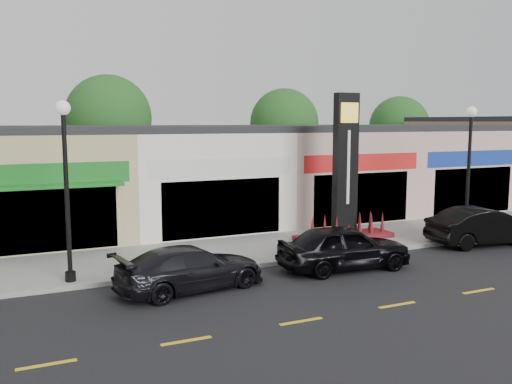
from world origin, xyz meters
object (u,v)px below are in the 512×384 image
pylon_sign (345,188)px  car_dark_sedan (191,268)px  car_black_sedan (344,247)px  lamp_west_near (66,173)px  lamp_east_near (469,158)px  car_black_conv (485,226)px

pylon_sign → car_dark_sedan: 8.69m
car_black_sedan → lamp_west_near: bearing=81.3°
car_black_sedan → car_dark_sedan: bearing=93.6°
pylon_sign → car_dark_sedan: size_ratio=1.31×
lamp_east_near → car_black_conv: lamp_east_near is taller
car_black_sedan → car_black_conv: 7.30m
lamp_west_near → car_black_sedan: size_ratio=1.20×
car_dark_sedan → car_black_conv: (12.69, 0.79, 0.11)m
lamp_west_near → car_black_sedan: lamp_west_near is taller
car_dark_sedan → car_black_conv: bearing=-96.2°
pylon_sign → car_black_conv: 5.86m
lamp_east_near → car_dark_sedan: bearing=-171.6°
pylon_sign → car_black_sedan: 4.49m
lamp_west_near → car_black_sedan: (8.67, -1.84, -2.70)m
lamp_west_near → car_black_conv: bearing=-3.9°
lamp_west_near → car_black_conv: size_ratio=1.17×
lamp_west_near → car_dark_sedan: 4.69m
lamp_east_near → car_black_conv: bearing=-93.6°
car_dark_sedan → car_black_sedan: (5.42, 0.04, 0.11)m
lamp_west_near → car_black_sedan: bearing=-12.0°
lamp_east_near → pylon_sign: (-5.00, 1.70, -1.20)m
car_dark_sedan → lamp_east_near: bearing=-91.4°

